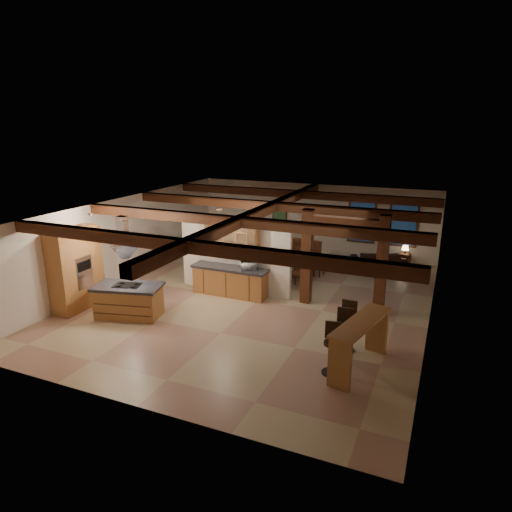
# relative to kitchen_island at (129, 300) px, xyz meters

# --- Properties ---
(ground) EXTENTS (12.00, 12.00, 0.00)m
(ground) POSITION_rel_kitchen_island_xyz_m (2.92, 2.50, -0.47)
(ground) COLOR tan
(ground) RESTS_ON ground
(room_walls) EXTENTS (12.00, 12.00, 12.00)m
(room_walls) POSITION_rel_kitchen_island_xyz_m (2.92, 2.50, 1.31)
(room_walls) COLOR silver
(room_walls) RESTS_ON ground
(ceiling_beams) EXTENTS (10.00, 12.00, 0.28)m
(ceiling_beams) POSITION_rel_kitchen_island_xyz_m (2.92, 2.50, 2.29)
(ceiling_beams) COLOR #3D190F
(ceiling_beams) RESTS_ON room_walls
(timber_posts) EXTENTS (2.50, 0.30, 2.90)m
(timber_posts) POSITION_rel_kitchen_island_xyz_m (5.42, 3.00, 1.29)
(timber_posts) COLOR #3D190F
(timber_posts) RESTS_ON ground
(partition_wall) EXTENTS (3.80, 0.18, 2.20)m
(partition_wall) POSITION_rel_kitchen_island_xyz_m (1.92, 3.00, 0.63)
(partition_wall) COLOR silver
(partition_wall) RESTS_ON ground
(pantry_cabinet) EXTENTS (0.67, 1.60, 2.40)m
(pantry_cabinet) POSITION_rel_kitchen_island_xyz_m (-1.75, -0.10, 0.73)
(pantry_cabinet) COLOR #985531
(pantry_cabinet) RESTS_ON ground
(back_counter) EXTENTS (2.50, 0.66, 0.94)m
(back_counter) POSITION_rel_kitchen_island_xyz_m (1.92, 2.61, 0.00)
(back_counter) COLOR #985531
(back_counter) RESTS_ON ground
(upper_display_cabinet) EXTENTS (1.80, 0.36, 0.95)m
(upper_display_cabinet) POSITION_rel_kitchen_island_xyz_m (1.92, 2.81, 1.38)
(upper_display_cabinet) COLOR #985531
(upper_display_cabinet) RESTS_ON partition_wall
(range_hood) EXTENTS (1.10, 1.10, 1.40)m
(range_hood) POSITION_rel_kitchen_island_xyz_m (0.00, 0.00, 1.31)
(range_hood) COLOR silver
(range_hood) RESTS_ON room_walls
(back_windows) EXTENTS (2.70, 0.07, 1.70)m
(back_windows) POSITION_rel_kitchen_island_xyz_m (5.72, 8.44, 1.03)
(back_windows) COLOR #3D190F
(back_windows) RESTS_ON room_walls
(framed_art) EXTENTS (0.65, 0.05, 0.85)m
(framed_art) POSITION_rel_kitchen_island_xyz_m (1.42, 8.44, 1.23)
(framed_art) COLOR #3D190F
(framed_art) RESTS_ON room_walls
(recessed_cans) EXTENTS (3.16, 2.46, 0.03)m
(recessed_cans) POSITION_rel_kitchen_island_xyz_m (0.38, 0.57, 2.40)
(recessed_cans) COLOR silver
(recessed_cans) RESTS_ON room_walls
(kitchen_island) EXTENTS (2.07, 1.43, 0.94)m
(kitchen_island) POSITION_rel_kitchen_island_xyz_m (0.00, 0.00, 0.00)
(kitchen_island) COLOR #985531
(kitchen_island) RESTS_ON ground
(dining_table) EXTENTS (1.85, 1.07, 0.64)m
(dining_table) POSITION_rel_kitchen_island_xyz_m (3.03, 4.98, -0.15)
(dining_table) COLOR #402010
(dining_table) RESTS_ON ground
(sofa) EXTENTS (2.11, 1.49, 0.58)m
(sofa) POSITION_rel_kitchen_island_xyz_m (5.79, 7.55, -0.18)
(sofa) COLOR black
(sofa) RESTS_ON ground
(microwave) EXTENTS (0.58, 0.50, 0.27)m
(microwave) POSITION_rel_kitchen_island_xyz_m (2.58, 2.61, 0.60)
(microwave) COLOR #BBBBC0
(microwave) RESTS_ON back_counter
(bar_counter) EXTENTS (1.03, 2.28, 1.16)m
(bar_counter) POSITION_rel_kitchen_island_xyz_m (6.60, -0.33, 0.31)
(bar_counter) COLOR #985531
(bar_counter) RESTS_ON ground
(side_table) EXTENTS (0.47, 0.47, 0.50)m
(side_table) POSITION_rel_kitchen_island_xyz_m (6.71, 8.01, -0.22)
(side_table) COLOR #3D190F
(side_table) RESTS_ON ground
(table_lamp) EXTENTS (0.26, 0.26, 0.31)m
(table_lamp) POSITION_rel_kitchen_island_xyz_m (6.71, 8.01, 0.25)
(table_lamp) COLOR black
(table_lamp) RESTS_ON side_table
(bar_stool_a) EXTENTS (0.41, 0.42, 1.17)m
(bar_stool_a) POSITION_rel_kitchen_island_xyz_m (6.07, -0.75, 0.12)
(bar_stool_a) COLOR black
(bar_stool_a) RESTS_ON ground
(bar_stool_b) EXTENTS (0.43, 0.43, 1.22)m
(bar_stool_b) POSITION_rel_kitchen_island_xyz_m (6.16, -0.02, 0.15)
(bar_stool_b) COLOR black
(bar_stool_b) RESTS_ON ground
(bar_stool_c) EXTENTS (0.43, 0.43, 1.24)m
(bar_stool_c) POSITION_rel_kitchen_island_xyz_m (6.15, 0.42, 0.16)
(bar_stool_c) COLOR black
(bar_stool_c) RESTS_ON ground
(dining_chairs) EXTENTS (2.29, 2.29, 1.34)m
(dining_chairs) POSITION_rel_kitchen_island_xyz_m (3.03, 4.98, 0.21)
(dining_chairs) COLOR #3D190F
(dining_chairs) RESTS_ON ground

